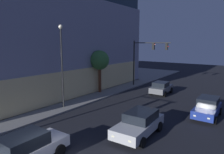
% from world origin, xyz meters
% --- Properties ---
extents(modern_building, '(28.66, 23.35, 14.22)m').
position_xyz_m(modern_building, '(11.20, 20.39, 7.04)').
color(modern_building, '#4C4C51').
rests_on(modern_building, ground).
extents(traffic_light_far_corner, '(0.68, 5.47, 6.65)m').
position_xyz_m(traffic_light_far_corner, '(20.72, 5.18, 4.96)').
color(traffic_light_far_corner, black).
rests_on(traffic_light_far_corner, sidewalk_corner).
extents(street_lamp_sidewalk, '(0.44, 0.44, 8.03)m').
position_xyz_m(street_lamp_sidewalk, '(6.97, 7.40, 5.18)').
color(street_lamp_sidewalk, '#404040').
rests_on(street_lamp_sidewalk, sidewalk_corner).
extents(sidewalk_tree, '(2.46, 2.46, 5.40)m').
position_xyz_m(sidewalk_tree, '(13.95, 8.41, 4.24)').
color(sidewalk_tree, brown).
rests_on(sidewalk_tree, sidewalk_corner).
extents(car_white, '(4.29, 2.16, 1.68)m').
position_xyz_m(car_white, '(-0.45, 1.72, 0.87)').
color(car_white, silver).
rests_on(car_white, ground).
extents(car_silver, '(4.85, 2.36, 1.67)m').
position_xyz_m(car_silver, '(6.15, -1.56, 0.86)').
color(car_silver, '#B7BABF').
rests_on(car_silver, ground).
extents(car_blue, '(4.37, 2.02, 1.72)m').
position_xyz_m(car_blue, '(12.81, -4.74, 0.87)').
color(car_blue, navy).
rests_on(car_blue, ground).
extents(car_grey, '(4.18, 2.18, 1.59)m').
position_xyz_m(car_grey, '(18.17, 1.74, 0.83)').
color(car_grey, slate).
rests_on(car_grey, ground).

